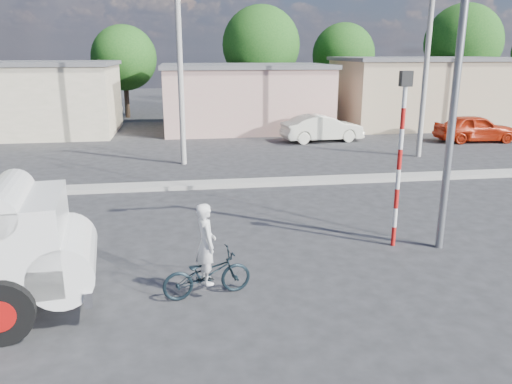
{
  "coord_description": "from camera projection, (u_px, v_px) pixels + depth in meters",
  "views": [
    {
      "loc": [
        -2.05,
        -9.79,
        4.79
      ],
      "look_at": [
        -0.21,
        2.45,
        1.3
      ],
      "focal_mm": 35.0,
      "sensor_mm": 36.0,
      "label": 1
    }
  ],
  "objects": [
    {
      "name": "ground_plane",
      "position": [
        282.0,
        279.0,
        10.91
      ],
      "size": [
        120.0,
        120.0,
        0.0
      ],
      "primitive_type": "plane",
      "color": "#272729",
      "rests_on": "ground"
    },
    {
      "name": "median",
      "position": [
        239.0,
        183.0,
        18.5
      ],
      "size": [
        40.0,
        0.8,
        0.16
      ],
      "primitive_type": "cube",
      "color": "#99968E",
      "rests_on": "ground"
    },
    {
      "name": "bicycle",
      "position": [
        207.0,
        274.0,
        10.04
      ],
      "size": [
        1.9,
        0.97,
        0.95
      ],
      "primitive_type": "imported",
      "rotation": [
        0.0,
        0.0,
        1.77
      ],
      "color": "black",
      "rests_on": "ground"
    },
    {
      "name": "cyclist",
      "position": [
        207.0,
        258.0,
        9.94
      ],
      "size": [
        0.51,
        0.67,
        1.66
      ],
      "primitive_type": "imported",
      "rotation": [
        0.0,
        0.0,
        1.77
      ],
      "color": "silver",
      "rests_on": "ground"
    },
    {
      "name": "car_cream",
      "position": [
        322.0,
        128.0,
        27.41
      ],
      "size": [
        4.6,
        2.07,
        1.47
      ],
      "primitive_type": "imported",
      "rotation": [
        0.0,
        0.0,
        1.69
      ],
      "color": "beige",
      "rests_on": "ground"
    },
    {
      "name": "car_red",
      "position": [
        475.0,
        128.0,
        27.31
      ],
      "size": [
        4.44,
        2.01,
        1.48
      ],
      "primitive_type": "imported",
      "rotation": [
        0.0,
        0.0,
        1.51
      ],
      "color": "#B3250C",
      "rests_on": "ground"
    },
    {
      "name": "traffic_pole",
      "position": [
        401.0,
        146.0,
        12.09
      ],
      "size": [
        0.28,
        0.18,
        4.36
      ],
      "color": "red",
      "rests_on": "ground"
    },
    {
      "name": "streetlight",
      "position": [
        454.0,
        44.0,
        11.3
      ],
      "size": [
        2.34,
        0.22,
        9.0
      ],
      "color": "slate",
      "rests_on": "ground"
    },
    {
      "name": "building_row",
      "position": [
        230.0,
        95.0,
        31.42
      ],
      "size": [
        37.8,
        7.3,
        4.44
      ],
      "color": "#BEB48F",
      "rests_on": "ground"
    },
    {
      "name": "tree_row",
      "position": [
        305.0,
        49.0,
        37.78
      ],
      "size": [
        51.24,
        7.43,
        8.42
      ],
      "color": "#38281E",
      "rests_on": "ground"
    },
    {
      "name": "utility_poles",
      "position": [
        302.0,
        69.0,
        21.69
      ],
      "size": [
        35.4,
        0.24,
        8.0
      ],
      "color": "#99968E",
      "rests_on": "ground"
    }
  ]
}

